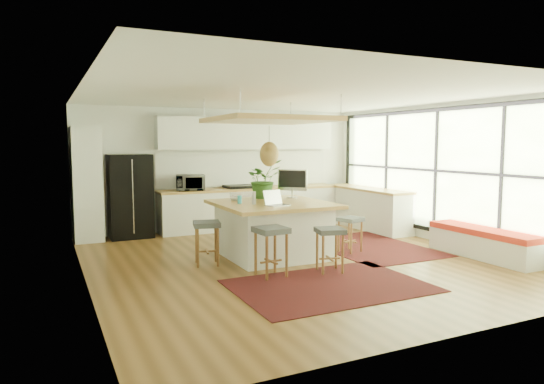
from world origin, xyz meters
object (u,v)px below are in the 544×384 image
stool_right_front (350,232)px  monitor (292,184)px  island (272,229)px  stool_near_right (330,249)px  stool_near_left (271,253)px  stool_right_back (314,226)px  stool_left_side (207,243)px  laptop (278,198)px  island_plant (263,183)px  microwave (190,181)px  fridge (130,193)px

stool_right_front → monitor: monitor is taller
island → monitor: 1.07m
stool_near_right → monitor: 1.99m
stool_near_left → stool_right_back: size_ratio=1.13×
stool_left_side → laptop: laptop is taller
stool_near_right → island_plant: island_plant is taller
stool_right_back → microwave: 2.93m
stool_right_front → monitor: 1.37m
stool_left_side → laptop: bearing=-19.1°
island → laptop: size_ratio=4.87×
stool_near_left → stool_left_side: (-0.62, 1.08, 0.00)m
stool_left_side → laptop: size_ratio=1.82×
fridge → microwave: (1.25, -0.06, 0.20)m
stool_right_back → laptop: laptop is taller
stool_near_left → microwave: (-0.08, 3.86, 0.77)m
stool_near_right → island_plant: size_ratio=0.94×
monitor → stool_right_front: bearing=0.7°
stool_right_front → stool_near_right: bearing=-136.8°
microwave → stool_right_back: bearing=-37.5°
fridge → stool_right_front: bearing=-43.2°
stool_right_front → stool_right_back: bearing=105.9°
stool_near_right → stool_left_side: (-1.52, 1.23, 0.00)m
fridge → monitor: size_ratio=2.99×
fridge → laptop: size_ratio=4.49×
stool_right_front → stool_right_back: stool_right_back is taller
fridge → microwave: bearing=-2.9°
fridge → stool_left_side: bearing=-75.9°
laptop → island_plant: island_plant is taller
stool_left_side → stool_near_right: bearing=-38.8°
laptop → microwave: size_ratio=0.63×
island → stool_near_left: size_ratio=2.54×
stool_right_front → stool_left_side: stool_left_side is taller
island → monitor: (0.63, 0.47, 0.72)m
island_plant → fridge: bearing=133.3°
island → stool_right_back: size_ratio=2.88×
stool_right_back → stool_left_side: (-2.33, -0.60, 0.00)m
laptop → island_plant: size_ratio=0.53×
stool_near_left → microwave: microwave is taller
monitor → island_plant: 0.54m
stool_near_right → stool_right_front: stool_near_right is taller
stool_left_side → island: bearing=4.0°
stool_left_side → stool_near_left: bearing=-60.1°
fridge → stool_right_back: 3.83m
island → laptop: bearing=-105.1°
microwave → monitor: bearing=-46.9°
island → island_plant: island_plant is taller
fridge → island_plant: 2.96m
stool_right_back → monitor: 0.98m
stool_near_left → stool_near_right: stool_near_left is taller
stool_near_left → stool_right_back: 2.40m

